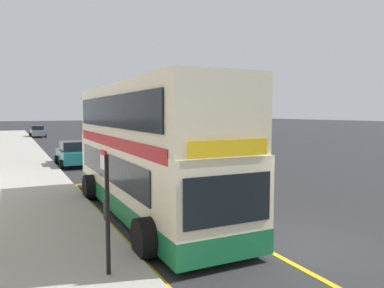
{
  "coord_description": "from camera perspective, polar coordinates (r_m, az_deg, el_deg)",
  "views": [
    {
      "loc": [
        -6.62,
        -6.91,
        3.47
      ],
      "look_at": [
        -0.59,
        5.41,
        2.31
      ],
      "focal_mm": 34.96,
      "sensor_mm": 36.0,
      "label": 1
    }
  ],
  "objects": [
    {
      "name": "ground_plane",
      "position": [
        39.62,
        -16.37,
        -0.4
      ],
      "size": [
        260.0,
        260.0,
        0.0
      ],
      "primitive_type": "plane",
      "color": "#28282B"
    },
    {
      "name": "parked_car_teal_behind",
      "position": [
        25.45,
        -17.6,
        -1.42
      ],
      "size": [
        2.09,
        4.2,
        1.62
      ],
      "rotation": [
        0.0,
        0.0,
        -0.02
      ],
      "color": "#196066",
      "rests_on": "ground"
    },
    {
      "name": "parked_car_grey_kerbside",
      "position": [
        56.95,
        -22.49,
        1.77
      ],
      "size": [
        2.09,
        4.2,
        1.62
      ],
      "rotation": [
        0.0,
        0.0,
        -0.05
      ],
      "color": "slate",
      "rests_on": "ground"
    },
    {
      "name": "bus_stop_sign",
      "position": [
        7.95,
        -12.93,
        -8.47
      ],
      "size": [
        0.09,
        0.51,
        2.55
      ],
      "color": "black",
      "rests_on": "pavement_near"
    },
    {
      "name": "parked_car_black_far",
      "position": [
        33.95,
        -6.69,
        0.28
      ],
      "size": [
        2.09,
        4.2,
        1.62
      ],
      "rotation": [
        0.0,
        0.0,
        -0.05
      ],
      "color": "black",
      "rests_on": "ground"
    },
    {
      "name": "bus_bay_markings",
      "position": [
        12.87,
        -6.1,
        -10.82
      ],
      "size": [
        3.19,
        13.65,
        0.01
      ],
      "color": "gold",
      "rests_on": "ground"
    },
    {
      "name": "pavement_near",
      "position": [
        39.06,
        -26.54,
        -0.68
      ],
      "size": [
        6.0,
        76.0,
        0.14
      ],
      "primitive_type": "cube",
      "color": "#A39E93",
      "rests_on": "ground"
    },
    {
      "name": "double_decker_bus",
      "position": [
        12.82,
        -6.97,
        -1.51
      ],
      "size": [
        3.19,
        10.67,
        4.4
      ],
      "color": "beige",
      "rests_on": "ground"
    }
  ]
}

